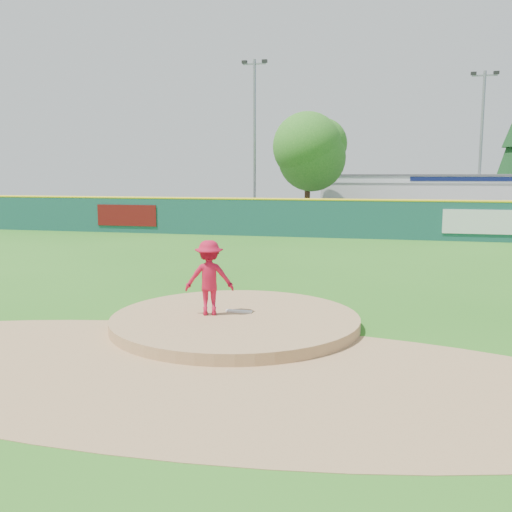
% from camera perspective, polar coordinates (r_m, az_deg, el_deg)
% --- Properties ---
extents(ground, '(120.00, 120.00, 0.00)m').
position_cam_1_polar(ground, '(12.81, -2.07, -7.03)').
color(ground, '#286B19').
rests_on(ground, ground).
extents(pitchers_mound, '(5.50, 5.50, 0.50)m').
position_cam_1_polar(pitchers_mound, '(12.81, -2.07, -7.03)').
color(pitchers_mound, '#9E774C').
rests_on(pitchers_mound, ground).
extents(pitching_rubber, '(0.60, 0.15, 0.04)m').
position_cam_1_polar(pitching_rubber, '(13.02, -1.73, -5.54)').
color(pitching_rubber, white).
rests_on(pitching_rubber, pitchers_mound).
extents(infield_dirt_arc, '(15.40, 15.40, 0.01)m').
position_cam_1_polar(infield_dirt_arc, '(10.08, -6.67, -11.35)').
color(infield_dirt_arc, '#9E774C').
rests_on(infield_dirt_arc, ground).
extents(parking_lot, '(44.00, 16.00, 0.02)m').
position_cam_1_polar(parking_lot, '(39.19, 8.43, 3.27)').
color(parking_lot, '#38383A').
rests_on(parking_lot, ground).
extents(pitcher, '(1.21, 0.90, 1.67)m').
position_cam_1_polar(pitcher, '(12.68, -4.69, -2.18)').
color(pitcher, '#B10F2C').
rests_on(pitcher, pitchers_mound).
extents(van, '(4.76, 3.02, 1.22)m').
position_cam_1_polar(van, '(37.46, 2.87, 4.07)').
color(van, silver).
rests_on(van, parking_lot).
extents(pool_building_grp, '(15.20, 8.20, 3.31)m').
position_cam_1_polar(pool_building_grp, '(44.02, 16.89, 5.70)').
color(pool_building_grp, silver).
rests_on(pool_building_grp, ground).
extents(fence_banners, '(22.57, 0.04, 1.20)m').
position_cam_1_polar(fence_banners, '(30.36, 3.52, 3.78)').
color(fence_banners, '#5F0E0D').
rests_on(fence_banners, ground).
extents(playground_slide, '(1.09, 3.06, 1.69)m').
position_cam_1_polar(playground_slide, '(38.98, -17.43, 4.20)').
color(playground_slide, blue).
rests_on(playground_slide, ground).
extents(outfield_fence, '(40.00, 0.14, 2.07)m').
position_cam_1_polar(outfield_fence, '(30.18, 7.01, 3.87)').
color(outfield_fence, '#164842').
rests_on(outfield_fence, ground).
extents(deciduous_tree, '(5.60, 5.60, 7.36)m').
position_cam_1_polar(deciduous_tree, '(37.30, 5.20, 10.06)').
color(deciduous_tree, '#382314').
rests_on(deciduous_tree, ground).
extents(light_pole_left, '(1.75, 0.25, 11.00)m').
position_cam_1_polar(light_pole_left, '(40.09, -0.15, 12.11)').
color(light_pole_left, gray).
rests_on(light_pole_left, ground).
extents(light_pole_right, '(1.75, 0.25, 10.00)m').
position_cam_1_polar(light_pole_right, '(41.36, 21.59, 10.72)').
color(light_pole_right, gray).
rests_on(light_pole_right, ground).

